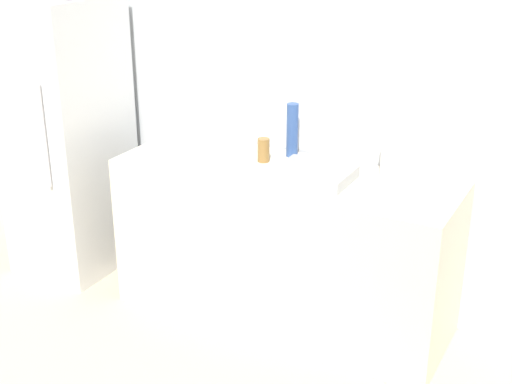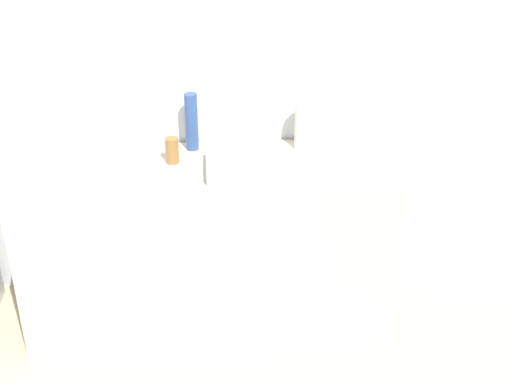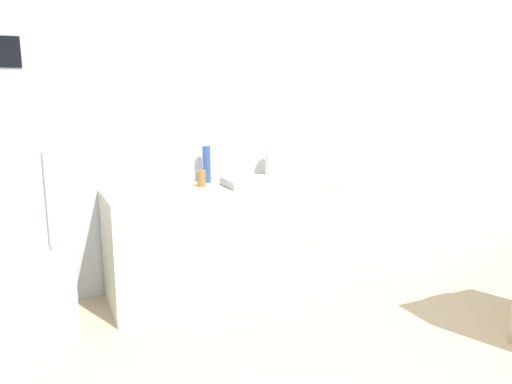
% 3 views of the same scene
% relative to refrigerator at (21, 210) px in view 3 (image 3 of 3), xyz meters
% --- Properties ---
extents(wall_back, '(8.00, 0.06, 2.60)m').
position_rel_refrigerator_xyz_m(wall_back, '(1.32, 0.41, 0.46)').
color(wall_back, silver).
rests_on(wall_back, ground_plane).
extents(refrigerator, '(0.58, 0.66, 1.69)m').
position_rel_refrigerator_xyz_m(refrigerator, '(0.00, 0.00, 0.00)').
color(refrigerator, silver).
rests_on(refrigerator, ground_plane).
extents(microwave, '(0.50, 0.36, 0.30)m').
position_rel_refrigerator_xyz_m(microwave, '(-0.00, -0.00, 0.99)').
color(microwave, '#BCBCC1').
rests_on(microwave, refrigerator).
extents(counter, '(1.84, 0.63, 0.87)m').
position_rel_refrigerator_xyz_m(counter, '(1.45, 0.05, -0.41)').
color(counter, beige).
rests_on(counter, ground_plane).
extents(sink_basin, '(0.38, 0.30, 0.06)m').
position_rel_refrigerator_xyz_m(sink_basin, '(1.64, 0.01, 0.06)').
color(sink_basin, '#9EA3A8').
rests_on(sink_basin, counter).
extents(bottle_tall, '(0.06, 0.06, 0.30)m').
position_rel_refrigerator_xyz_m(bottle_tall, '(1.39, 0.28, 0.18)').
color(bottle_tall, '#2D4C8C').
rests_on(bottle_tall, counter).
extents(bottle_short, '(0.07, 0.07, 0.13)m').
position_rel_refrigerator_xyz_m(bottle_short, '(1.29, 0.13, 0.10)').
color(bottle_short, olive).
rests_on(bottle_short, counter).
extents(paper_towel_roll, '(0.12, 0.12, 0.25)m').
position_rel_refrigerator_xyz_m(paper_towel_roll, '(1.97, 0.25, 0.15)').
color(paper_towel_roll, white).
rests_on(paper_towel_roll, counter).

